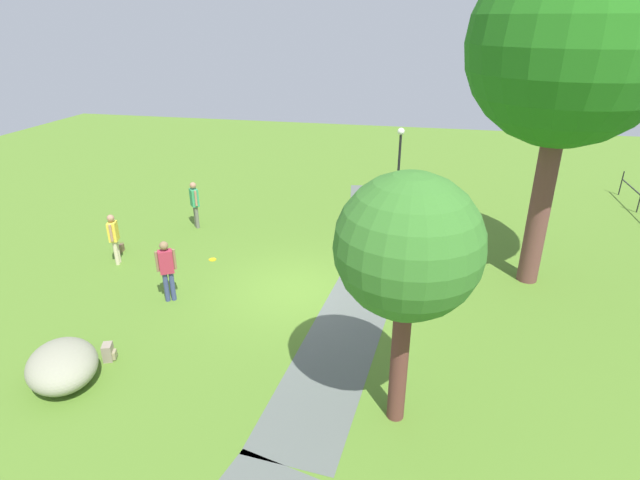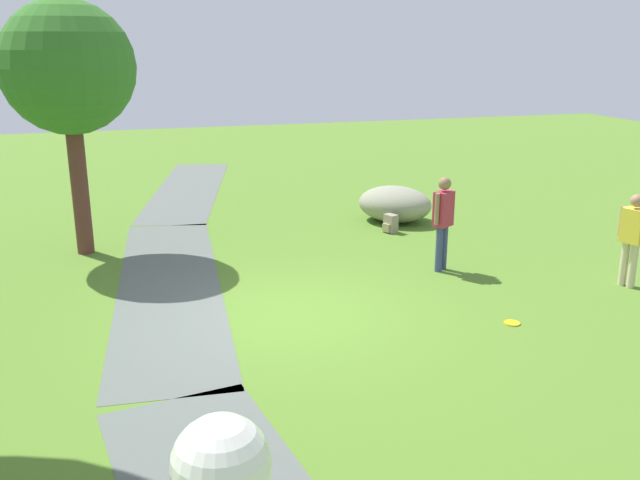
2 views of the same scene
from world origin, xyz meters
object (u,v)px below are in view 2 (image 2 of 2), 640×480
at_px(young_tree_near_path, 68,69).
at_px(woman_with_handbag, 632,234).
at_px(frisbee_on_grass, 512,323).
at_px(man_near_boulder, 443,217).
at_px(backpack_by_boulder, 390,224).
at_px(lawn_boulder, 395,204).

relative_size(young_tree_near_path, woman_with_handbag, 2.99).
xyz_separation_m(young_tree_near_path, frisbee_on_grass, (-5.61, -6.18, -3.54)).
distance_m(woman_with_handbag, frisbee_on_grass, 3.04).
distance_m(man_near_boulder, backpack_by_boulder, 2.79).
distance_m(young_tree_near_path, woman_with_handbag, 10.47).
bearing_deg(young_tree_near_path, man_near_boulder, -115.99).
bearing_deg(man_near_boulder, lawn_boulder, -9.32).
bearing_deg(lawn_boulder, young_tree_near_path, 93.87).
relative_size(man_near_boulder, backpack_by_boulder, 4.35).
bearing_deg(frisbee_on_grass, backpack_by_boulder, -2.28).
relative_size(woman_with_handbag, man_near_boulder, 0.93).
distance_m(lawn_boulder, woman_with_handbag, 5.66).
height_order(woman_with_handbag, frisbee_on_grass, woman_with_handbag).
height_order(man_near_boulder, frisbee_on_grass, man_near_boulder).
xyz_separation_m(man_near_boulder, frisbee_on_grass, (-2.55, 0.10, -1.00)).
distance_m(backpack_by_boulder, frisbee_on_grass, 5.22).
distance_m(woman_with_handbag, man_near_boulder, 3.17).
bearing_deg(backpack_by_boulder, woman_with_handbag, -149.63).
relative_size(woman_with_handbag, backpack_by_boulder, 4.04).
xyz_separation_m(lawn_boulder, woman_with_handbag, (-5.23, -2.09, 0.52)).
xyz_separation_m(woman_with_handbag, frisbee_on_grass, (-0.84, 2.77, -0.92)).
bearing_deg(woman_with_handbag, young_tree_near_path, 61.96).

